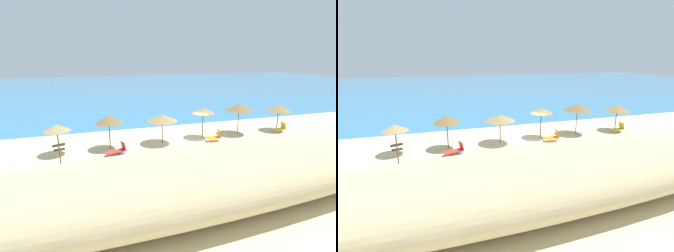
{
  "view_description": "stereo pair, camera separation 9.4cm",
  "coord_description": "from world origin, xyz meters",
  "views": [
    {
      "loc": [
        -9.05,
        -20.08,
        7.37
      ],
      "look_at": [
        -2.28,
        0.68,
        1.52
      ],
      "focal_mm": 28.0,
      "sensor_mm": 36.0,
      "label": 1
    },
    {
      "loc": [
        -8.96,
        -20.11,
        7.37
      ],
      "look_at": [
        -2.28,
        0.68,
        1.52
      ],
      "focal_mm": 28.0,
      "sensor_mm": 36.0,
      "label": 2
    }
  ],
  "objects": [
    {
      "name": "sea_water",
      "position": [
        0.0,
        44.47,
        0.0
      ],
      "size": [
        160.0,
        76.67,
        0.01
      ],
      "primitive_type": "cube",
      "color": "teal",
      "rests_on": "ground_plane"
    },
    {
      "name": "beach_ball",
      "position": [
        -6.57,
        -1.28,
        0.17
      ],
      "size": [
        0.33,
        0.33,
        0.33
      ],
      "primitive_type": "sphere",
      "color": "blue",
      "rests_on": "ground_plane"
    },
    {
      "name": "dune_ridge",
      "position": [
        -3.35,
        -9.52,
        1.53
      ],
      "size": [
        37.22,
        6.97,
        3.06
      ],
      "primitive_type": "ellipsoid",
      "rotation": [
        0.0,
        0.0,
        0.04
      ],
      "color": "#C9B586",
      "rests_on": "ground_plane"
    },
    {
      "name": "lounge_chair_1",
      "position": [
        9.45,
        0.45,
        0.4
      ],
      "size": [
        1.35,
        0.7,
        0.96
      ],
      "rotation": [
        0.0,
        0.0,
        1.64
      ],
      "color": "yellow",
      "rests_on": "ground_plane"
    },
    {
      "name": "ground_plane",
      "position": [
        0.0,
        0.0,
        0.0
      ],
      "size": [
        160.0,
        160.0,
        0.0
      ],
      "primitive_type": "plane",
      "color": "beige"
    },
    {
      "name": "beach_umbrella_3",
      "position": [
        1.25,
        1.16,
        2.55
      ],
      "size": [
        2.13,
        2.13,
        2.8
      ],
      "color": "brown",
      "rests_on": "ground_plane"
    },
    {
      "name": "lounge_chair_0",
      "position": [
        -6.88,
        -0.83,
        0.38
      ],
      "size": [
        1.71,
        1.09,
        0.97
      ],
      "rotation": [
        0.0,
        0.0,
        1.86
      ],
      "color": "red",
      "rests_on": "ground_plane"
    },
    {
      "name": "beach_umbrella_2",
      "position": [
        -2.81,
        0.72,
        2.27
      ],
      "size": [
        2.61,
        2.61,
        2.56
      ],
      "color": "brown",
      "rests_on": "ground_plane"
    },
    {
      "name": "beach_umbrella_5",
      "position": [
        9.52,
        1.02,
        2.33
      ],
      "size": [
        2.39,
        2.39,
        2.65
      ],
      "color": "brown",
      "rests_on": "ground_plane"
    },
    {
      "name": "beach_umbrella_4",
      "position": [
        5.06,
        1.23,
        2.65
      ],
      "size": [
        2.68,
        2.68,
        2.97
      ],
      "color": "brown",
      "rests_on": "ground_plane"
    },
    {
      "name": "beach_umbrella_1",
      "position": [
        -7.27,
        0.68,
        2.49
      ],
      "size": [
        2.21,
        2.21,
        2.83
      ],
      "color": "brown",
      "rests_on": "ground_plane"
    },
    {
      "name": "lounge_chair_2",
      "position": [
        1.83,
        -0.2,
        0.48
      ],
      "size": [
        1.43,
        0.93,
        1.09
      ],
      "rotation": [
        0.0,
        0.0,
        1.37
      ],
      "color": "orange",
      "rests_on": "ground_plane"
    },
    {
      "name": "wooden_signpost",
      "position": [
        -10.91,
        -1.68,
        1.08
      ],
      "size": [
        0.8,
        0.32,
        1.81
      ],
      "rotation": [
        0.0,
        0.0,
        0.35
      ],
      "color": "brown",
      "rests_on": "ground_plane"
    },
    {
      "name": "beach_umbrella_0",
      "position": [
        -11.14,
        0.56,
        2.13
      ],
      "size": [
        2.02,
        2.02,
        2.39
      ],
      "color": "brown",
      "rests_on": "ground_plane"
    }
  ]
}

